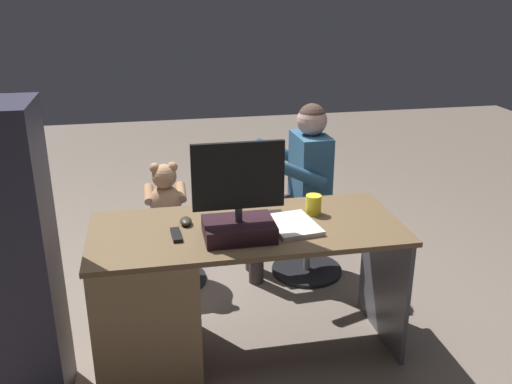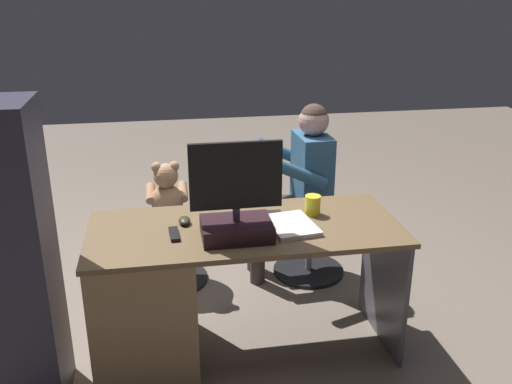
{
  "view_description": "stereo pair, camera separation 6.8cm",
  "coord_description": "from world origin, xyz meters",
  "px_view_note": "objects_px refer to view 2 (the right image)",
  "views": [
    {
      "loc": [
        0.46,
        2.99,
        1.91
      ],
      "look_at": [
        -0.12,
        0.06,
        0.77
      ],
      "focal_mm": 39.77,
      "sensor_mm": 36.0,
      "label": 1
    },
    {
      "loc": [
        0.39,
        3.01,
        1.91
      ],
      "look_at": [
        -0.12,
        0.06,
        0.77
      ],
      "focal_mm": 39.77,
      "sensor_mm": 36.0,
      "label": 2
    }
  ],
  "objects_px": {
    "office_chair_teddy": "(170,243)",
    "visitor_chair": "(309,236)",
    "teddy_bear": "(167,192)",
    "monitor": "(236,210)",
    "person": "(299,177)",
    "desk": "(166,292)",
    "keyboard": "(243,219)",
    "tv_remote": "(174,234)",
    "computer_mouse": "(185,221)",
    "cup": "(313,205)"
  },
  "relations": [
    {
      "from": "tv_remote",
      "to": "visitor_chair",
      "type": "height_order",
      "value": "tv_remote"
    },
    {
      "from": "cup",
      "to": "visitor_chair",
      "type": "height_order",
      "value": "cup"
    },
    {
      "from": "computer_mouse",
      "to": "visitor_chair",
      "type": "relative_size",
      "value": 0.2
    },
    {
      "from": "office_chair_teddy",
      "to": "teddy_bear",
      "type": "distance_m",
      "value": 0.35
    },
    {
      "from": "desk",
      "to": "person",
      "type": "bearing_deg",
      "value": -138.87
    },
    {
      "from": "tv_remote",
      "to": "cup",
      "type": "bearing_deg",
      "value": -172.1
    },
    {
      "from": "teddy_bear",
      "to": "visitor_chair",
      "type": "distance_m",
      "value": 1.0
    },
    {
      "from": "monitor",
      "to": "person",
      "type": "height_order",
      "value": "monitor"
    },
    {
      "from": "cup",
      "to": "visitor_chair",
      "type": "relative_size",
      "value": 0.22
    },
    {
      "from": "tv_remote",
      "to": "visitor_chair",
      "type": "bearing_deg",
      "value": -141.26
    },
    {
      "from": "monitor",
      "to": "visitor_chair",
      "type": "xyz_separation_m",
      "value": [
        -0.61,
        -0.88,
        -0.59
      ]
    },
    {
      "from": "keyboard",
      "to": "desk",
      "type": "bearing_deg",
      "value": 10.23
    },
    {
      "from": "monitor",
      "to": "person",
      "type": "xyz_separation_m",
      "value": [
        -0.53,
        -0.89,
        -0.17
      ]
    },
    {
      "from": "office_chair_teddy",
      "to": "visitor_chair",
      "type": "xyz_separation_m",
      "value": [
        -0.93,
        0.04,
        -0.0
      ]
    },
    {
      "from": "computer_mouse",
      "to": "tv_remote",
      "type": "xyz_separation_m",
      "value": [
        0.06,
        0.14,
        -0.01
      ]
    },
    {
      "from": "keyboard",
      "to": "visitor_chair",
      "type": "bearing_deg",
      "value": -128.6
    },
    {
      "from": "monitor",
      "to": "teddy_bear",
      "type": "distance_m",
      "value": 1.02
    },
    {
      "from": "keyboard",
      "to": "person",
      "type": "bearing_deg",
      "value": -124.04
    },
    {
      "from": "cup",
      "to": "office_chair_teddy",
      "type": "xyz_separation_m",
      "value": [
        0.75,
        -0.72,
        -0.5
      ]
    },
    {
      "from": "monitor",
      "to": "cup",
      "type": "relative_size",
      "value": 4.52
    },
    {
      "from": "monitor",
      "to": "teddy_bear",
      "type": "bearing_deg",
      "value": -71.31
    },
    {
      "from": "desk",
      "to": "monitor",
      "type": "distance_m",
      "value": 0.61
    },
    {
      "from": "computer_mouse",
      "to": "person",
      "type": "height_order",
      "value": "person"
    },
    {
      "from": "desk",
      "to": "visitor_chair",
      "type": "xyz_separation_m",
      "value": [
        -0.97,
        -0.77,
        -0.12
      ]
    },
    {
      "from": "computer_mouse",
      "to": "tv_remote",
      "type": "relative_size",
      "value": 0.64
    },
    {
      "from": "desk",
      "to": "office_chair_teddy",
      "type": "xyz_separation_m",
      "value": [
        -0.04,
        -0.82,
        -0.11
      ]
    },
    {
      "from": "teddy_bear",
      "to": "visitor_chair",
      "type": "height_order",
      "value": "teddy_bear"
    },
    {
      "from": "desk",
      "to": "computer_mouse",
      "type": "xyz_separation_m",
      "value": [
        -0.12,
        -0.09,
        0.36
      ]
    },
    {
      "from": "monitor",
      "to": "teddy_bear",
      "type": "xyz_separation_m",
      "value": [
        0.32,
        -0.94,
        -0.24
      ]
    },
    {
      "from": "computer_mouse",
      "to": "cup",
      "type": "height_order",
      "value": "cup"
    },
    {
      "from": "computer_mouse",
      "to": "monitor",
      "type": "bearing_deg",
      "value": 140.54
    },
    {
      "from": "visitor_chair",
      "to": "teddy_bear",
      "type": "bearing_deg",
      "value": -3.51
    },
    {
      "from": "monitor",
      "to": "visitor_chair",
      "type": "bearing_deg",
      "value": -124.82
    },
    {
      "from": "computer_mouse",
      "to": "tv_remote",
      "type": "height_order",
      "value": "computer_mouse"
    },
    {
      "from": "monitor",
      "to": "keyboard",
      "type": "relative_size",
      "value": 1.13
    },
    {
      "from": "keyboard",
      "to": "person",
      "type": "relative_size",
      "value": 0.36
    },
    {
      "from": "person",
      "to": "visitor_chair",
      "type": "bearing_deg",
      "value": 177.32
    },
    {
      "from": "teddy_bear",
      "to": "keyboard",
      "type": "bearing_deg",
      "value": 116.5
    },
    {
      "from": "desk",
      "to": "teddy_bear",
      "type": "bearing_deg",
      "value": -92.66
    },
    {
      "from": "visitor_chair",
      "to": "computer_mouse",
      "type": "bearing_deg",
      "value": 38.74
    },
    {
      "from": "cup",
      "to": "tv_remote",
      "type": "relative_size",
      "value": 0.7
    },
    {
      "from": "cup",
      "to": "tv_remote",
      "type": "bearing_deg",
      "value": 11.19
    },
    {
      "from": "person",
      "to": "office_chair_teddy",
      "type": "bearing_deg",
      "value": -2.68
    },
    {
      "from": "keyboard",
      "to": "visitor_chair",
      "type": "height_order",
      "value": "keyboard"
    },
    {
      "from": "keyboard",
      "to": "teddy_bear",
      "type": "height_order",
      "value": "teddy_bear"
    },
    {
      "from": "desk",
      "to": "keyboard",
      "type": "distance_m",
      "value": 0.55
    },
    {
      "from": "keyboard",
      "to": "tv_remote",
      "type": "bearing_deg",
      "value": 19.36
    },
    {
      "from": "cup",
      "to": "person",
      "type": "bearing_deg",
      "value": -98.11
    },
    {
      "from": "keyboard",
      "to": "monitor",
      "type": "bearing_deg",
      "value": 72.73
    },
    {
      "from": "monitor",
      "to": "computer_mouse",
      "type": "bearing_deg",
      "value": -39.46
    }
  ]
}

